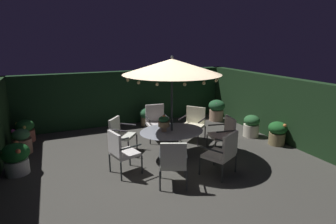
# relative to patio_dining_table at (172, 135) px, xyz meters

# --- Properties ---
(ground_plane) EXTENTS (7.91, 7.72, 0.02)m
(ground_plane) POSITION_rel_patio_dining_table_xyz_m (-0.24, -0.28, -0.62)
(ground_plane) COLOR #403E38
(hedge_backdrop_rear) EXTENTS (7.91, 0.30, 1.88)m
(hedge_backdrop_rear) POSITION_rel_patio_dining_table_xyz_m (-0.24, 3.43, 0.34)
(hedge_backdrop_rear) COLOR #17321B
(hedge_backdrop_rear) RESTS_ON ground_plane
(hedge_backdrop_right) EXTENTS (0.30, 7.72, 1.88)m
(hedge_backdrop_right) POSITION_rel_patio_dining_table_xyz_m (3.57, -0.28, 0.34)
(hedge_backdrop_right) COLOR #1A331A
(hedge_backdrop_right) RESTS_ON ground_plane
(patio_dining_table) EXTENTS (1.63, 1.33, 0.73)m
(patio_dining_table) POSITION_rel_patio_dining_table_xyz_m (0.00, 0.00, 0.00)
(patio_dining_table) COLOR #302D35
(patio_dining_table) RESTS_ON ground_plane
(patio_umbrella) EXTENTS (2.36, 2.36, 2.57)m
(patio_umbrella) POSITION_rel_patio_dining_table_xyz_m (-0.00, -0.00, 1.70)
(patio_umbrella) COLOR #292F32
(patio_umbrella) RESTS_ON ground_plane
(centerpiece_planter) EXTENTS (0.28, 0.28, 0.42)m
(centerpiece_planter) POSITION_rel_patio_dining_table_xyz_m (-0.21, 0.01, 0.36)
(centerpiece_planter) COLOR #7E634A
(centerpiece_planter) RESTS_ON patio_dining_table
(patio_chair_north) EXTENTS (0.73, 0.73, 1.01)m
(patio_chair_north) POSITION_rel_patio_dining_table_xyz_m (-0.56, -1.33, -0.03)
(patio_chair_north) COLOR #2F3234
(patio_chair_north) RESTS_ON ground_plane
(patio_chair_northeast) EXTENTS (0.85, 0.82, 1.01)m
(patio_chair_northeast) POSITION_rel_patio_dining_table_xyz_m (0.65, -1.30, -0.04)
(patio_chair_northeast) COLOR #2A2E2C
(patio_chair_northeast) RESTS_ON ground_plane
(patio_chair_east) EXTENTS (0.65, 0.69, 0.96)m
(patio_chair_east) POSITION_rel_patio_dining_table_xyz_m (1.42, -0.24, -0.05)
(patio_chair_east) COLOR #2C2D2B
(patio_chair_east) RESTS_ON ground_plane
(patio_chair_southeast) EXTENTS (0.89, 0.89, 0.98)m
(patio_chair_southeast) POSITION_rel_patio_dining_table_xyz_m (1.12, 0.92, -0.05)
(patio_chair_southeast) COLOR #312830
(patio_chair_southeast) RESTS_ON ground_plane
(patio_chair_south) EXTENTS (0.67, 0.64, 1.04)m
(patio_chair_south) POSITION_rel_patio_dining_table_xyz_m (0.13, 1.44, -0.01)
(patio_chair_south) COLOR #28292B
(patio_chair_south) RESTS_ON ground_plane
(patio_chair_southwest) EXTENTS (0.80, 0.80, 0.92)m
(patio_chair_southwest) POSITION_rel_patio_dining_table_xyz_m (-1.10, 0.92, -0.07)
(patio_chair_southwest) COLOR #2D2931
(patio_chair_southwest) RESTS_ON ground_plane
(patio_chair_west) EXTENTS (0.68, 0.68, 1.02)m
(patio_chair_west) POSITION_rel_patio_dining_table_xyz_m (-1.39, -0.38, -0.02)
(patio_chair_west) COLOR #2A3232
(patio_chair_west) RESTS_ON ground_plane
(potted_plant_back_right) EXTENTS (0.53, 0.54, 0.63)m
(potted_plant_back_right) POSITION_rel_patio_dining_table_xyz_m (0.31, 2.83, -0.26)
(potted_plant_back_right) COLOR tan
(potted_plant_back_right) RESTS_ON ground_plane
(potted_plant_front_corner) EXTENTS (0.59, 0.59, 0.71)m
(potted_plant_front_corner) POSITION_rel_patio_dining_table_xyz_m (-3.54, 0.58, -0.22)
(potted_plant_front_corner) COLOR silver
(potted_plant_front_corner) RESTS_ON ground_plane
(potted_plant_left_near) EXTENTS (0.51, 0.52, 0.66)m
(potted_plant_left_near) POSITION_rel_patio_dining_table_xyz_m (-3.50, 2.77, -0.27)
(potted_plant_left_near) COLOR #AE5E4E
(potted_plant_left_near) RESTS_ON ground_plane
(potted_plant_right_far) EXTENTS (0.60, 0.60, 0.78)m
(potted_plant_right_far) POSITION_rel_patio_dining_table_xyz_m (2.91, 2.38, -0.19)
(potted_plant_right_far) COLOR tan
(potted_plant_right_far) RESTS_ON ground_plane
(potted_plant_back_left) EXTENTS (0.48, 0.48, 0.68)m
(potted_plant_back_left) POSITION_rel_patio_dining_table_xyz_m (2.93, 0.47, -0.26)
(potted_plant_back_left) COLOR beige
(potted_plant_back_left) RESTS_ON ground_plane
(potted_plant_right_near) EXTENTS (0.52, 0.52, 0.68)m
(potted_plant_right_near) POSITION_rel_patio_dining_table_xyz_m (3.14, -0.39, -0.24)
(potted_plant_right_near) COLOR olive
(potted_plant_right_near) RESTS_ON ground_plane
(potted_plant_back_center) EXTENTS (0.48, 0.48, 0.67)m
(potted_plant_back_center) POSITION_rel_patio_dining_table_xyz_m (-3.52, 1.82, -0.28)
(potted_plant_back_center) COLOR #8B6350
(potted_plant_back_center) RESTS_ON ground_plane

